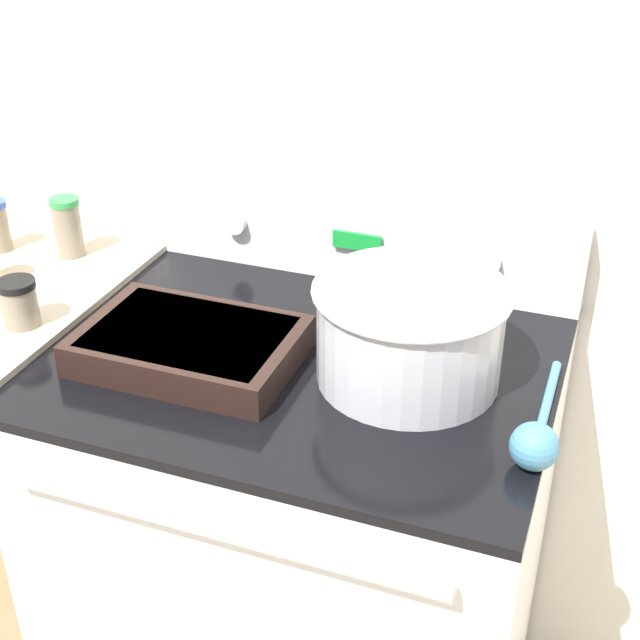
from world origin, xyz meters
TOP-DOWN VIEW (x-y plane):
  - kitchen_wall at (0.00, 0.67)m, footprint 8.00×0.05m
  - stove_range at (0.00, 0.32)m, footprint 0.79×0.66m
  - control_panel at (0.00, 0.61)m, footprint 0.79×0.07m
  - mixing_bowl at (0.17, 0.31)m, footprint 0.29×0.29m
  - casserole_dish at (-0.16, 0.24)m, footprint 0.34×0.23m
  - ladle at (0.38, 0.18)m, footprint 0.07×0.29m
  - spice_jar_black_cap at (-0.47, 0.23)m, footprint 0.06×0.06m
  - spice_jar_green_cap at (-0.54, 0.48)m, footprint 0.05×0.05m

SIDE VIEW (x-z plane):
  - stove_range at x=0.00m, z-range 0.00..0.92m
  - ladle at x=0.38m, z-range 0.92..0.98m
  - casserole_dish at x=-0.16m, z-range 0.93..0.98m
  - spice_jar_black_cap at x=-0.47m, z-range 0.94..1.02m
  - spice_jar_green_cap at x=-0.54m, z-range 0.94..1.05m
  - control_panel at x=0.00m, z-range 0.92..1.08m
  - mixing_bowl at x=0.17m, z-range 0.93..1.09m
  - kitchen_wall at x=0.00m, z-range 0.00..2.50m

